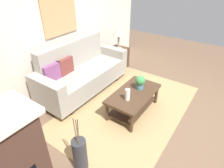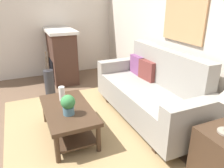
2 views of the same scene
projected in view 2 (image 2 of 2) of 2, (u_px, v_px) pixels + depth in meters
The scene contains 17 objects.
ground_plane at pixel (42, 144), 2.89m from camera, with size 9.62×9.62×0.00m, color brown.
wall_back at pixel (187, 30), 3.22m from camera, with size 5.62×0.10×2.70m, color beige.
wall_left at pixel (45, 18), 5.03m from camera, with size 0.10×5.16×2.70m, color beige.
area_rug at pixel (79, 134), 3.07m from camera, with size 3.00×1.92×0.01m, color #A38456.
couch at pixel (151, 93), 3.37m from camera, with size 2.12×0.84×1.08m.
throw_pillow_plum at pixel (138, 65), 3.88m from camera, with size 0.36×0.12×0.32m, color #7A4270.
throw_pillow_maroon at pixel (148, 70), 3.60m from camera, with size 0.36×0.12×0.32m, color brown.
coffee_table at pixel (68, 115), 2.95m from camera, with size 1.10×0.60×0.43m.
tabletop_vase at pixel (62, 94), 3.08m from camera, with size 0.08×0.08×0.21m, color white.
potted_plant_tabletop at pixel (68, 104), 2.70m from camera, with size 0.18×0.18×0.26m.
side_table at pixel (220, 156), 2.25m from camera, with size 0.44×0.44×0.56m, color #422D1E.
fireplace at pixel (62, 56), 4.88m from camera, with size 1.02×0.58×1.16m.
floor_vase at pixel (50, 83), 4.20m from camera, with size 0.19×0.19×0.52m, color #2D2D33.
floor_vase_branch_a at pixel (47, 61), 4.02m from camera, with size 0.01×0.01×0.36m, color brown.
floor_vase_branch_b at pixel (48, 61), 4.05m from camera, with size 0.01×0.01×0.36m, color brown.
floor_vase_branch_c at pixel (46, 61), 4.03m from camera, with size 0.01×0.01×0.36m, color brown.
framed_painting at pixel (184, 16), 3.13m from camera, with size 0.84×0.03×0.73m, color tan.
Camera 2 is at (2.56, -0.12, 1.80)m, focal length 35.09 mm.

